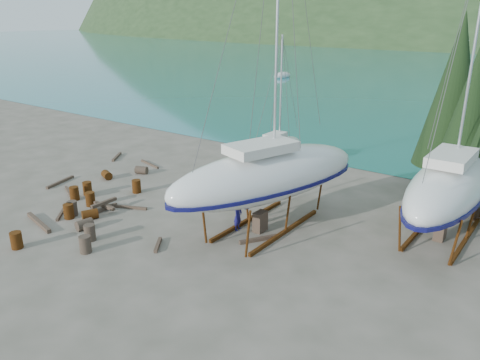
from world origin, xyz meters
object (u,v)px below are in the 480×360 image
Objects in this scene: large_sailboat_near at (267,175)px; small_sailboat_shore at (277,148)px; large_sailboat_far at (450,184)px; worker at (238,216)px.

large_sailboat_near reaches higher than small_sailboat_shore.
small_sailboat_shore is (-13.37, 4.48, -1.31)m from large_sailboat_far.
large_sailboat_far reaches higher than small_sailboat_shore.
small_sailboat_shore is at bearing 12.30° from worker.
large_sailboat_far is 10.64× the size of worker.
small_sailboat_shore is 5.85× the size of worker.
worker is (-9.26, -5.96, -2.10)m from large_sailboat_far.
worker is (-1.08, -1.19, -2.26)m from large_sailboat_near.
worker is at bearing -114.56° from large_sailboat_near.
large_sailboat_near is at bearing -61.26° from small_sailboat_shore.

